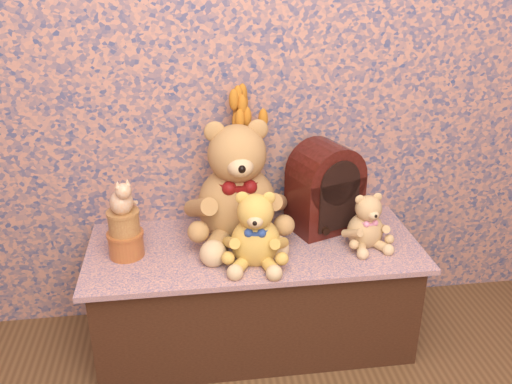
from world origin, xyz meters
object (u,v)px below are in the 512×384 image
(teddy_small, at_px, (366,217))
(cat_figurine, at_px, (121,194))
(cathedral_radio, at_px, (325,186))
(biscuit_tin_lower, at_px, (126,244))
(teddy_medium, at_px, (256,224))
(teddy_large, at_px, (237,175))
(ceramic_vase, at_px, (244,200))

(teddy_small, bearing_deg, cat_figurine, 169.29)
(cathedral_radio, bearing_deg, biscuit_tin_lower, 168.79)
(teddy_medium, distance_m, cat_figurine, 0.48)
(teddy_large, bearing_deg, ceramic_vase, 65.79)
(teddy_medium, bearing_deg, teddy_large, 111.15)
(biscuit_tin_lower, height_order, cat_figurine, cat_figurine)
(biscuit_tin_lower, distance_m, cat_figurine, 0.20)
(teddy_large, xyz_separation_m, cat_figurine, (-0.41, -0.11, -0.01))
(ceramic_vase, distance_m, cat_figurine, 0.51)
(ceramic_vase, relative_size, cat_figurine, 1.47)
(teddy_medium, relative_size, biscuit_tin_lower, 2.33)
(teddy_medium, height_order, ceramic_vase, teddy_medium)
(teddy_large, xyz_separation_m, biscuit_tin_lower, (-0.41, -0.11, -0.20))
(cat_figurine, bearing_deg, cathedral_radio, -15.81)
(teddy_large, bearing_deg, cat_figurine, -166.89)
(teddy_medium, bearing_deg, biscuit_tin_lower, 177.19)
(teddy_large, height_order, teddy_medium, teddy_large)
(biscuit_tin_lower, bearing_deg, cathedral_radio, 9.04)
(teddy_medium, height_order, cathedral_radio, cathedral_radio)
(teddy_large, bearing_deg, biscuit_tin_lower, -166.89)
(cathedral_radio, bearing_deg, ceramic_vase, 144.94)
(ceramic_vase, bearing_deg, cat_figurine, -155.98)
(cat_figurine, bearing_deg, teddy_small, -27.22)
(teddy_medium, xyz_separation_m, teddy_small, (0.42, 0.06, -0.03))
(ceramic_vase, xyz_separation_m, cat_figurine, (-0.45, -0.20, 0.14))
(cathedral_radio, distance_m, cat_figurine, 0.77)
(teddy_medium, bearing_deg, teddy_small, 17.55)
(ceramic_vase, bearing_deg, cathedral_radio, -14.81)
(teddy_small, distance_m, cat_figurine, 0.89)
(teddy_small, xyz_separation_m, cathedral_radio, (-0.12, 0.16, 0.06))
(ceramic_vase, height_order, biscuit_tin_lower, ceramic_vase)
(cathedral_radio, bearing_deg, teddy_large, 161.76)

